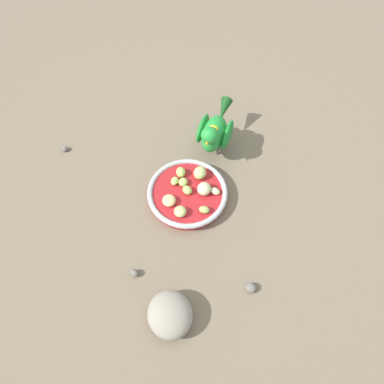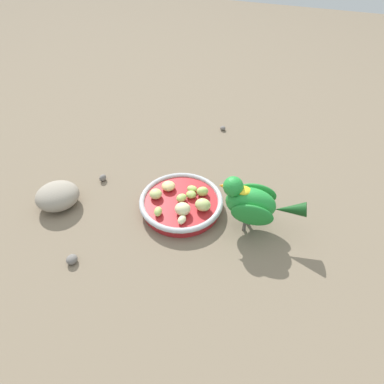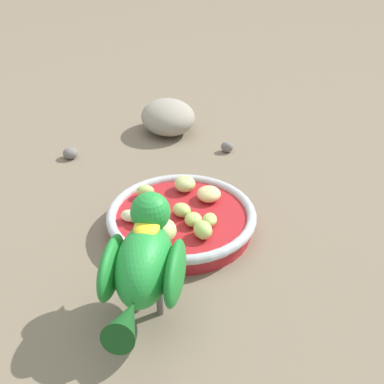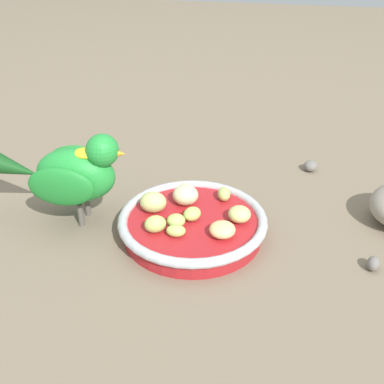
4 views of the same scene
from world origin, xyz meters
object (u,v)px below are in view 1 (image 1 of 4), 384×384
at_px(apple_piece_1, 183,182).
at_px(parrot, 215,131).
at_px(apple_piece_7, 204,210).
at_px(pebble_1, 251,288).
at_px(pebble_0, 134,273).
at_px(apple_piece_5, 175,181).
at_px(apple_piece_3, 169,201).
at_px(apple_piece_4, 204,188).
at_px(apple_piece_0, 200,173).
at_px(apple_piece_8, 181,172).
at_px(apple_piece_2, 187,190).
at_px(apple_piece_9, 215,191).
at_px(rock_large, 170,314).
at_px(feeding_bowl, 187,194).
at_px(pebble_2, 65,149).
at_px(apple_piece_6, 180,211).

height_order(apple_piece_1, parrot, parrot).
relative_size(apple_piece_1, apple_piece_7, 0.97).
bearing_deg(pebble_1, pebble_0, 106.51).
bearing_deg(apple_piece_5, apple_piece_3, -168.43).
height_order(apple_piece_1, apple_piece_3, apple_piece_3).
height_order(apple_piece_4, apple_piece_7, apple_piece_4).
bearing_deg(apple_piece_4, apple_piece_1, 90.90).
xyz_separation_m(apple_piece_0, pebble_1, (-0.22, -0.22, -0.03)).
height_order(apple_piece_5, apple_piece_8, apple_piece_8).
relative_size(apple_piece_2, apple_piece_9, 1.05).
xyz_separation_m(apple_piece_1, apple_piece_2, (-0.02, -0.02, 0.00)).
height_order(apple_piece_3, rock_large, rock_large).
xyz_separation_m(parrot, pebble_1, (-0.34, -0.23, -0.07)).
bearing_deg(apple_piece_1, apple_piece_7, -123.12).
bearing_deg(feeding_bowl, pebble_2, 89.94).
bearing_deg(pebble_0, feeding_bowl, -6.47).
distance_m(apple_piece_8, apple_piece_9, 0.11).
xyz_separation_m(parrot, pebble_0, (-0.41, 0.03, -0.07)).
distance_m(apple_piece_6, rock_large, 0.25).
xyz_separation_m(pebble_1, pebble_2, (0.16, 0.62, -0.00)).
relative_size(apple_piece_6, parrot, 0.16).
height_order(parrot, pebble_0, parrot).
distance_m(feeding_bowl, pebble_1, 0.28).
relative_size(apple_piece_8, parrot, 0.15).
distance_m(rock_large, pebble_0, 0.13).
xyz_separation_m(apple_piece_6, pebble_0, (-0.18, 0.04, -0.03)).
bearing_deg(parrot, apple_piece_8, -21.82).
bearing_deg(parrot, apple_piece_5, -20.12).
bearing_deg(apple_piece_5, apple_piece_8, -7.92).
relative_size(apple_piece_3, apple_piece_9, 1.36).
distance_m(apple_piece_1, pebble_2, 0.36).
relative_size(apple_piece_9, parrot, 0.13).
height_order(apple_piece_7, pebble_0, apple_piece_7).
bearing_deg(apple_piece_7, apple_piece_6, 119.39).
bearing_deg(apple_piece_4, apple_piece_0, 36.12).
height_order(apple_piece_3, pebble_0, apple_piece_3).
bearing_deg(apple_piece_6, apple_piece_8, 23.93).
bearing_deg(parrot, apple_piece_1, -12.93).
relative_size(apple_piece_6, pebble_2, 1.79).
bearing_deg(apple_piece_2, apple_piece_5, 72.67).
relative_size(parrot, pebble_2, 11.41).
distance_m(apple_piece_0, pebble_2, 0.40).
relative_size(apple_piece_0, apple_piece_8, 1.29).
bearing_deg(apple_piece_7, apple_piece_0, 28.82).
distance_m(apple_piece_4, parrot, 0.16).
bearing_deg(apple_piece_7, pebble_0, 156.75).
bearing_deg(rock_large, apple_piece_1, 19.64).
bearing_deg(rock_large, apple_piece_9, 4.60).
bearing_deg(apple_piece_6, apple_piece_2, 8.71).
distance_m(feeding_bowl, apple_piece_8, 0.06).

